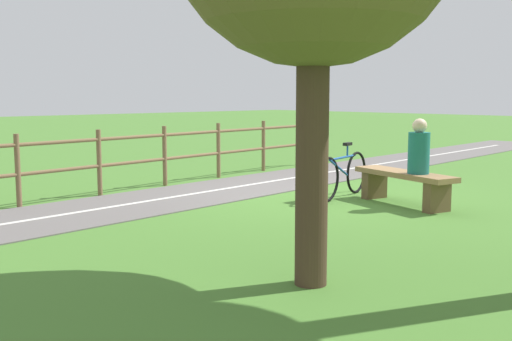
% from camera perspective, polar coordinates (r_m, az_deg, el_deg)
% --- Properties ---
extents(ground_plane, '(80.00, 80.00, 0.00)m').
position_cam_1_polar(ground_plane, '(10.19, 5.55, -2.38)').
color(ground_plane, '#477A2D').
extents(paved_path, '(4.21, 36.06, 0.02)m').
position_cam_1_polar(paved_path, '(8.82, -18.67, -4.18)').
color(paved_path, '#66605E').
rests_on(paved_path, ground_plane).
extents(path_centre_line, '(2.06, 31.95, 0.00)m').
position_cam_1_polar(path_centre_line, '(8.82, -18.67, -4.12)').
color(path_centre_line, silver).
rests_on(path_centre_line, paved_path).
extents(bench, '(1.87, 0.89, 0.52)m').
position_cam_1_polar(bench, '(9.54, 13.82, -1.05)').
color(bench, '#937047').
rests_on(bench, ground_plane).
extents(person_seated, '(0.39, 0.39, 0.82)m').
position_cam_1_polar(person_seated, '(9.28, 15.14, 1.94)').
color(person_seated, '#1E6B66').
rests_on(person_seated, bench).
extents(bicycle, '(0.41, 1.74, 0.90)m').
position_cam_1_polar(bicycle, '(10.02, 8.21, -0.39)').
color(bicycle, black).
rests_on(bicycle, ground_plane).
extents(backpack, '(0.29, 0.35, 0.40)m').
position_cam_1_polar(backpack, '(9.62, 5.48, -1.75)').
color(backpack, black).
rests_on(backpack, ground_plane).
extents(fence_roadside, '(1.30, 11.58, 1.11)m').
position_cam_1_polar(fence_roadside, '(10.42, -14.61, 1.24)').
color(fence_roadside, brown).
rests_on(fence_roadside, ground_plane).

